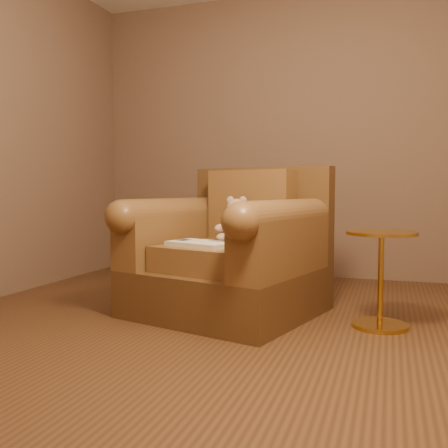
% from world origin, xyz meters
% --- Properties ---
extents(floor, '(4.00, 4.00, 0.00)m').
position_xyz_m(floor, '(0.00, 0.00, 0.00)').
color(floor, '#55341D').
rests_on(floor, ground).
extents(room, '(4.02, 4.02, 2.71)m').
position_xyz_m(room, '(0.00, 0.00, 1.71)').
color(room, brown).
rests_on(room, ground).
extents(armchair, '(1.34, 1.30, 0.99)m').
position_xyz_m(armchair, '(-0.16, 0.42, 0.38)').
color(armchair, '#54381C').
rests_on(armchair, floor).
extents(teddy_bear, '(0.23, 0.26, 0.32)m').
position_xyz_m(teddy_bear, '(-0.17, 0.51, 0.60)').
color(teddy_bear, tan).
rests_on(teddy_bear, armchair).
extents(guidebook, '(0.47, 0.37, 0.03)m').
position_xyz_m(guidebook, '(-0.27, 0.14, 0.49)').
color(guidebook, beige).
rests_on(guidebook, armchair).
extents(side_table, '(0.42, 0.42, 0.58)m').
position_xyz_m(side_table, '(0.81, 0.33, 0.31)').
color(side_table, gold).
rests_on(side_table, floor).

